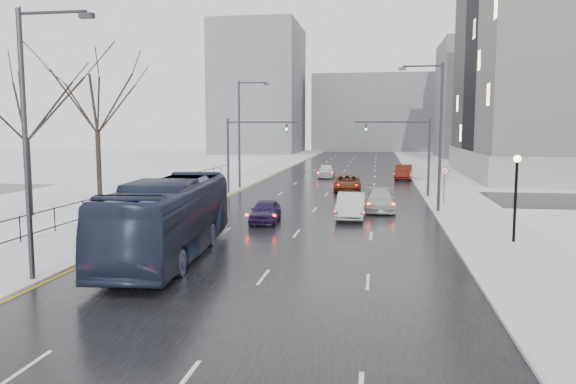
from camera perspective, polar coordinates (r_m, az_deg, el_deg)
The scene contains 25 objects.
road at distance 59.14m, azimuth 4.89°, elevation 1.01°, with size 16.00×150.00×0.04m, color black.
cross_road at distance 47.25m, azimuth 3.82°, elevation -0.41°, with size 130.00×10.00×0.04m, color black.
sidewalk_left at distance 60.80m, azimuth -5.03°, elevation 1.22°, with size 5.00×150.00×0.16m, color silver.
sidewalk_right at distance 59.31m, azimuth 15.06°, elevation 0.88°, with size 5.00×150.00×0.16m, color silver.
park_strip at distance 63.78m, azimuth -13.34°, elevation 1.30°, with size 14.00×150.00×0.12m, color white.
tree_park_d at distance 39.88m, azimuth -24.68°, elevation -2.34°, with size 8.75×8.75×12.50m, color black, non-canonical shape.
tree_park_e at distance 48.60m, azimuth -18.55°, elevation -0.56°, with size 9.45×9.45×13.50m, color black, non-canonical shape.
iron_fence at distance 33.85m, azimuth -21.74°, elevation -2.16°, with size 0.06×70.00×1.30m.
streetlight_r_mid at distance 38.89m, azimuth 14.91°, elevation 6.14°, with size 2.95×0.25×10.00m.
streetlight_l_near at distance 22.46m, azimuth -24.68°, elevation 5.55°, with size 2.95×0.25×10.00m.
streetlight_l_far at distance 52.20m, azimuth -4.74°, elevation 6.42°, with size 2.95×0.25×10.00m.
lamppost_r_mid at distance 29.62m, azimuth 22.16°, elevation 0.60°, with size 0.36×0.36×4.28m.
mast_signal_right at distance 46.83m, azimuth 12.85°, elevation 4.40°, with size 6.10×0.33×6.50m.
mast_signal_left at distance 48.15m, azimuth -4.89°, elevation 4.60°, with size 6.10×0.33×6.50m.
no_uturn_sign at distance 43.12m, azimuth 15.61°, elevation 1.73°, with size 0.60×0.06×2.70m.
bldg_far_right at distance 116.26m, azimuth 21.10°, elevation 8.77°, with size 24.00×20.00×22.00m, color slate.
bldg_far_left at distance 126.72m, azimuth -2.96°, elevation 10.35°, with size 18.00×22.00×28.00m, color slate.
bldg_far_center at distance 138.73m, azimuth 9.05°, elevation 7.89°, with size 30.00×18.00×18.00m, color slate.
bus at distance 25.46m, azimuth -11.94°, elevation -2.60°, with size 2.93×12.54×3.49m, color #20273F.
sedan_center_near at distance 34.03m, azimuth -2.31°, elevation -1.94°, with size 1.63×4.06×1.38m, color #1F143D.
sedan_right_near at distance 35.72m, azimuth 6.42°, elevation -1.39°, with size 1.70×4.88×1.61m, color #B7B5B9.
sedan_right_cross at distance 50.85m, azimuth 6.03°, elevation 0.91°, with size 2.38×5.17×1.44m, color #5A240F.
sedan_right_far at distance 39.23m, azimuth 9.33°, elevation -0.83°, with size 2.03×4.99×1.45m, color #AFAFB3.
sedan_center_far at distance 64.14m, azimuth 3.92°, elevation 2.16°, with size 1.81×4.50×1.53m, color silver.
sedan_right_distant at distance 62.97m, azimuth 11.66°, elevation 1.99°, with size 1.71×4.89×1.61m, color #54150E.
Camera 1 is at (4.27, 1.30, 5.82)m, focal length 35.00 mm.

